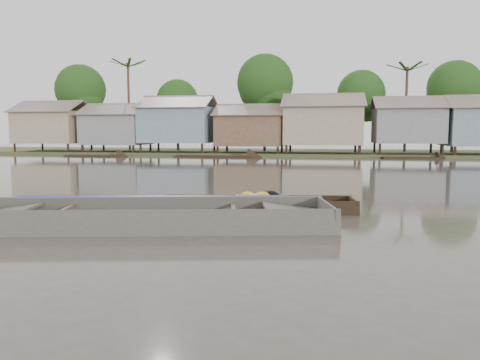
# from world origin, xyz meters

# --- Properties ---
(ground) EXTENTS (120.00, 120.00, 0.00)m
(ground) POSITION_xyz_m (0.00, 0.00, 0.00)
(ground) COLOR #463F36
(ground) RESTS_ON ground
(riverbank) EXTENTS (120.00, 12.47, 10.22)m
(riverbank) POSITION_xyz_m (3.03, 31.86, 3.07)
(riverbank) COLOR #384723
(riverbank) RESTS_ON ground
(banana_boat) EXTENTS (5.41, 2.00, 0.74)m
(banana_boat) POSITION_xyz_m (0.71, 0.48, 0.13)
(banana_boat) COLOR black
(banana_boat) RESTS_ON ground
(viewer_boat) EXTENTS (8.64, 3.84, 0.67)m
(viewer_boat) POSITION_xyz_m (-1.35, -1.89, 0.08)
(viewer_boat) COLOR #443F39
(viewer_boat) RESTS_ON ground
(distant_boats) EXTENTS (46.98, 14.39, 0.35)m
(distant_boats) POSITION_xyz_m (8.51, 23.87, -0.05)
(distant_boats) COLOR black
(distant_boats) RESTS_ON ground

